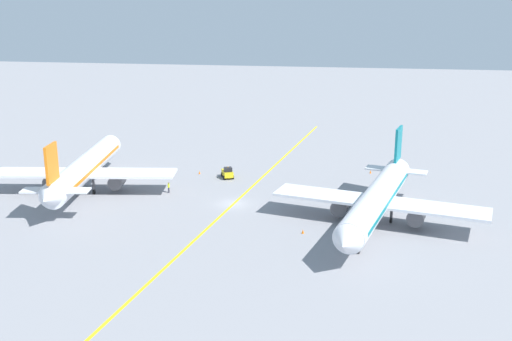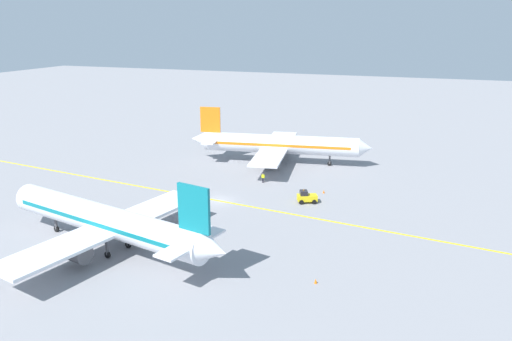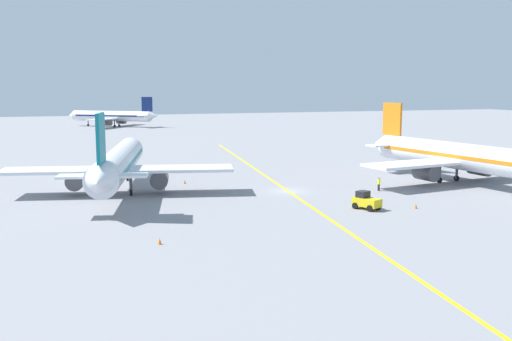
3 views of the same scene
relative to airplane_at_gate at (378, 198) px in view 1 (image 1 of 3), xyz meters
name	(u,v)px [view 1 (image 1 of 3)]	position (x,y,z in m)	size (l,w,h in m)	color
ground_plane	(234,204)	(20.41, -5.21, -3.71)	(400.00, 400.00, 0.00)	gray
apron_yellow_centreline	(234,204)	(20.41, -5.21, -3.71)	(0.40, 120.00, 0.01)	yellow
airplane_at_gate	(378,198)	(0.00, 0.00, 0.00)	(28.46, 35.25, 10.60)	silver
airplane_adjacent_stand	(85,168)	(44.32, -7.25, 0.00)	(28.47, 35.48, 10.60)	silver
baggage_tug_white	(227,173)	(24.29, -18.23, -2.81)	(2.68, 3.35, 2.11)	gold
ground_crew_worker	(169,187)	(31.43, -8.69, -2.80)	(0.25, 0.58, 1.68)	#23232D
traffic_cone_near_nose	(370,172)	(0.64, -25.39, -3.43)	(0.32, 0.32, 0.55)	orange
traffic_cone_mid_apron	(303,231)	(9.27, 4.72, -3.43)	(0.32, 0.32, 0.55)	orange
traffic_cone_by_wingtip	(199,172)	(29.56, -19.73, -3.43)	(0.32, 0.32, 0.55)	orange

